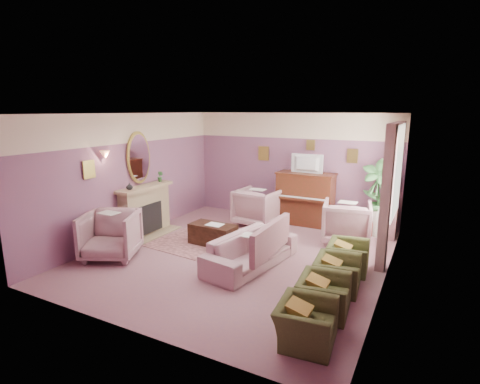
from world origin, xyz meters
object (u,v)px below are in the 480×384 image
at_px(coffee_table, 213,234).
at_px(floral_armchair_left, 257,205).
at_px(piano, 305,199).
at_px(sofa, 251,244).
at_px(television, 306,162).
at_px(olive_chair_d, 348,252).
at_px(floral_armchair_right, 347,220).
at_px(floral_armchair_front, 110,233).
at_px(side_table, 381,221).
at_px(olive_chair_b, 324,289).
at_px(olive_chair_c, 337,268).
at_px(olive_chair_a, 306,316).

distance_m(coffee_table, floral_armchair_left, 1.79).
relative_size(piano, sofa, 0.67).
xyz_separation_m(sofa, floral_armchair_left, (-0.99, 2.40, 0.09)).
xyz_separation_m(television, sofa, (-0.06, -2.98, -1.18)).
distance_m(floral_armchair_left, olive_chair_d, 3.16).
height_order(television, floral_armchair_left, television).
xyz_separation_m(piano, sofa, (-0.06, -3.03, -0.23)).
height_order(piano, floral_armchair_right, piano).
bearing_deg(olive_chair_d, floral_armchair_left, 146.50).
height_order(floral_armchair_front, side_table, floral_armchair_front).
height_order(floral_armchair_left, floral_armchair_front, same).
distance_m(television, floral_armchair_front, 4.85).
height_order(olive_chair_b, olive_chair_d, same).
xyz_separation_m(coffee_table, olive_chair_c, (2.88, -0.82, 0.12)).
bearing_deg(floral_armchair_front, olive_chair_d, 20.18).
xyz_separation_m(television, olive_chair_b, (1.59, -3.97, -1.25)).
xyz_separation_m(floral_armchair_left, side_table, (2.89, 0.60, -0.16)).
distance_m(olive_chair_b, side_table, 3.99).
height_order(television, olive_chair_b, television).
relative_size(television, coffee_table, 0.80).
height_order(piano, floral_armchair_front, piano).
xyz_separation_m(floral_armchair_left, floral_armchair_front, (-1.63, -3.31, 0.00)).
xyz_separation_m(piano, coffee_table, (-1.29, -2.38, -0.43)).
height_order(piano, sofa, piano).
xyz_separation_m(olive_chair_b, olive_chair_c, (0.00, 0.82, 0.00)).
xyz_separation_m(floral_armchair_left, olive_chair_c, (2.63, -2.56, -0.17)).
xyz_separation_m(floral_armchair_right, olive_chair_d, (0.34, -1.44, -0.17)).
height_order(coffee_table, olive_chair_d, olive_chair_d).
relative_size(olive_chair_a, olive_chair_d, 1.00).
relative_size(television, olive_chair_d, 0.99).
bearing_deg(coffee_table, sofa, -27.76).
bearing_deg(olive_chair_a, coffee_table, 139.52).
relative_size(television, floral_armchair_front, 0.78).
height_order(floral_armchair_right, olive_chair_c, floral_armchair_right).
height_order(sofa, floral_armchair_right, floral_armchair_right).
xyz_separation_m(olive_chair_a, olive_chair_c, (0.00, 1.64, 0.00)).
distance_m(floral_armchair_left, olive_chair_a, 4.96).
xyz_separation_m(television, olive_chair_d, (1.59, -2.33, -1.25)).
distance_m(television, olive_chair_c, 3.74).
bearing_deg(olive_chair_a, olive_chair_d, 90.00).
relative_size(sofa, floral_armchair_left, 2.02).
distance_m(television, floral_armchair_right, 1.88).
distance_m(piano, olive_chair_d, 2.88).
bearing_deg(floral_armchair_left, olive_chair_a, -57.93).
distance_m(coffee_table, floral_armchair_right, 2.93).
bearing_deg(olive_chair_d, television, 124.26).
xyz_separation_m(olive_chair_b, side_table, (0.26, 3.98, 0.00)).
bearing_deg(coffee_table, olive_chair_b, -29.63).
xyz_separation_m(coffee_table, floral_armchair_right, (2.54, 1.44, 0.29)).
height_order(coffee_table, olive_chair_b, olive_chair_b).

